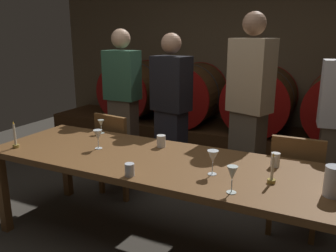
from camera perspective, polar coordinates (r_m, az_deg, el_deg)
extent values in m
plane|color=#3F3A33|center=(2.96, -6.03, -19.07)|extent=(7.68, 7.68, 0.00)
cube|color=brown|center=(5.16, 11.44, 12.66)|extent=(5.91, 0.24, 2.94)
cube|color=#4C2D16|center=(4.85, 8.98, -2.52)|extent=(5.32, 0.90, 0.42)
cylinder|color=#513319|center=(5.27, -5.43, 5.98)|extent=(0.83, 0.76, 0.83)
cylinder|color=maroon|center=(4.94, -7.84, 5.31)|extent=(0.84, 0.03, 0.84)
cylinder|color=maroon|center=(5.60, -3.30, 6.57)|extent=(0.84, 0.03, 0.84)
cylinder|color=#2D2D33|center=(5.27, -5.43, 5.98)|extent=(0.83, 0.04, 0.83)
cylinder|color=#513319|center=(4.86, 3.76, 5.26)|extent=(0.83, 0.76, 0.83)
cylinder|color=maroon|center=(4.50, 1.82, 4.51)|extent=(0.84, 0.03, 0.84)
cylinder|color=maroon|center=(5.22, 5.44, 5.91)|extent=(0.84, 0.03, 0.84)
cylinder|color=#2D2D33|center=(4.86, 3.76, 5.26)|extent=(0.83, 0.04, 0.83)
cylinder|color=#513319|center=(4.58, 15.06, 4.19)|extent=(0.83, 0.76, 0.83)
cylinder|color=maroon|center=(4.20, 13.97, 3.32)|extent=(0.84, 0.03, 0.84)
cylinder|color=maroon|center=(4.97, 15.99, 4.93)|extent=(0.84, 0.03, 0.84)
cylinder|color=#2D2D33|center=(4.58, 15.06, 4.19)|extent=(0.83, 0.04, 0.83)
cube|color=brown|center=(2.58, -0.28, -6.19)|extent=(2.87, 0.89, 0.05)
cube|color=brown|center=(3.28, -25.70, -10.05)|extent=(0.07, 0.07, 0.69)
cube|color=brown|center=(3.75, -16.49, -6.02)|extent=(0.07, 0.07, 0.69)
cube|color=brown|center=(3.67, -7.40, -4.41)|extent=(0.45, 0.45, 0.04)
cube|color=brown|center=(3.48, -9.50, -1.62)|extent=(0.40, 0.10, 0.42)
cube|color=brown|center=(3.77, -3.61, -7.51)|extent=(0.05, 0.05, 0.42)
cube|color=brown|center=(3.98, -7.50, -6.40)|extent=(0.05, 0.05, 0.42)
cube|color=brown|center=(3.53, -7.05, -9.21)|extent=(0.05, 0.05, 0.42)
cube|color=brown|center=(3.75, -10.99, -7.91)|extent=(0.05, 0.05, 0.42)
cube|color=brown|center=(3.14, 20.44, -8.74)|extent=(0.41, 0.41, 0.04)
cube|color=brown|center=(2.88, 20.56, -5.90)|extent=(0.40, 0.05, 0.42)
cube|color=brown|center=(3.38, 23.24, -11.54)|extent=(0.05, 0.05, 0.42)
cube|color=brown|center=(3.39, 17.42, -10.87)|extent=(0.05, 0.05, 0.42)
cube|color=brown|center=(3.08, 23.02, -14.23)|extent=(0.05, 0.05, 0.42)
cube|color=brown|center=(3.09, 16.56, -13.47)|extent=(0.05, 0.05, 0.42)
cube|color=brown|center=(4.11, -7.29, -1.94)|extent=(0.30, 0.20, 0.93)
cube|color=#336047|center=(3.96, -7.64, 8.34)|extent=(0.38, 0.24, 0.55)
sphere|color=#D8A884|center=(3.93, -7.85, 14.17)|extent=(0.21, 0.21, 0.21)
cube|color=black|center=(3.70, 0.51, -4.06)|extent=(0.33, 0.26, 0.89)
cube|color=black|center=(3.53, 0.53, 7.05)|extent=(0.42, 0.31, 0.55)
sphere|color=tan|center=(3.50, 0.55, 13.54)|extent=(0.21, 0.21, 0.21)
cube|color=brown|center=(3.46, 12.83, -5.31)|extent=(0.35, 0.29, 0.95)
cube|color=tan|center=(3.27, 13.64, 8.09)|extent=(0.44, 0.36, 0.67)
sphere|color=#8C664C|center=(3.26, 14.16, 16.17)|extent=(0.21, 0.21, 0.21)
cube|color=brown|center=(3.52, 25.81, -6.86)|extent=(0.32, 0.23, 0.86)
cylinder|color=olive|center=(3.11, -23.91, -3.07)|extent=(0.05, 0.05, 0.02)
cylinder|color=#EDE5CC|center=(3.08, -24.10, -1.28)|extent=(0.02, 0.02, 0.18)
cone|color=yellow|center=(3.06, -24.30, 0.54)|extent=(0.01, 0.01, 0.02)
cylinder|color=olive|center=(2.28, 16.77, -8.76)|extent=(0.05, 0.05, 0.02)
cylinder|color=#EDE5CC|center=(2.25, 16.94, -6.68)|extent=(0.02, 0.02, 0.15)
cone|color=yellow|center=(2.22, 17.12, -4.55)|extent=(0.01, 0.01, 0.02)
cylinder|color=silver|center=(2.22, 25.80, -8.24)|extent=(0.11, 0.11, 0.18)
cylinder|color=silver|center=(3.32, -10.98, -1.14)|extent=(0.06, 0.06, 0.00)
cylinder|color=silver|center=(3.31, -11.00, -0.60)|extent=(0.01, 0.01, 0.06)
cone|color=silver|center=(3.29, -11.06, 0.46)|extent=(0.06, 0.06, 0.07)
cylinder|color=white|center=(2.88, -11.44, -3.64)|extent=(0.06, 0.06, 0.00)
cylinder|color=white|center=(2.87, -11.48, -2.98)|extent=(0.01, 0.01, 0.07)
cone|color=white|center=(2.85, -11.56, -1.51)|extent=(0.07, 0.07, 0.09)
cylinder|color=white|center=(2.34, 7.34, -7.91)|extent=(0.06, 0.06, 0.00)
cylinder|color=white|center=(2.32, 7.38, -6.93)|extent=(0.01, 0.01, 0.08)
cone|color=white|center=(2.29, 7.45, -5.04)|extent=(0.08, 0.08, 0.08)
cylinder|color=silver|center=(2.10, 10.46, -10.77)|extent=(0.06, 0.06, 0.00)
cylinder|color=silver|center=(2.09, 10.51, -9.77)|extent=(0.01, 0.01, 0.08)
cone|color=silver|center=(2.05, 10.62, -7.70)|extent=(0.06, 0.06, 0.09)
cylinder|color=white|center=(2.86, -1.13, -2.51)|extent=(0.07, 0.07, 0.10)
cylinder|color=silver|center=(2.30, -6.40, -7.22)|extent=(0.06, 0.06, 0.09)
cylinder|color=white|center=(2.55, 17.39, -5.37)|extent=(0.06, 0.06, 0.10)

